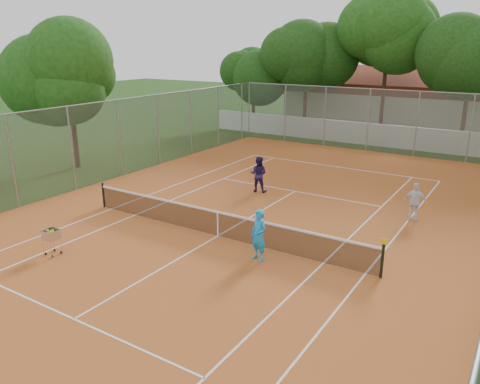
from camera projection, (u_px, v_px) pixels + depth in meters
The scene contains 12 objects.
ground at pixel (218, 236), 17.03m from camera, with size 120.00×120.00×0.00m, color #17340E.
court_pad at pixel (218, 236), 17.02m from camera, with size 18.00×34.00×0.02m, color #B05722.
court_lines at pixel (218, 236), 17.02m from camera, with size 10.98×23.78×0.01m, color white.
tennis_net at pixel (218, 223), 16.87m from camera, with size 11.88×0.10×0.98m, color black.
perimeter_fence at pixel (217, 184), 16.42m from camera, with size 18.00×34.00×4.00m, color slate.
boundary_wall at pixel (376, 135), 32.11m from camera, with size 26.00×0.30×1.50m, color white.
clubhouse at pixel (389, 98), 40.75m from camera, with size 16.40×9.00×4.40m, color beige.
tropical_trees at pixel (394, 69), 33.25m from camera, with size 29.00×19.00×10.00m, color black.
player_near at pixel (259, 235), 14.89m from camera, with size 0.62×0.41×1.71m, color #1B96EA.
player_far_left at pixel (258, 174), 21.93m from camera, with size 0.83×0.64×1.70m, color #25194B.
player_far_right at pixel (415, 202), 18.24m from camera, with size 0.91×0.38×1.55m, color white.
ball_hopper at pixel (52, 241), 15.38m from camera, with size 0.46×0.46×0.96m, color silver.
Camera 1 is at (9.09, -12.88, 6.69)m, focal length 35.00 mm.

